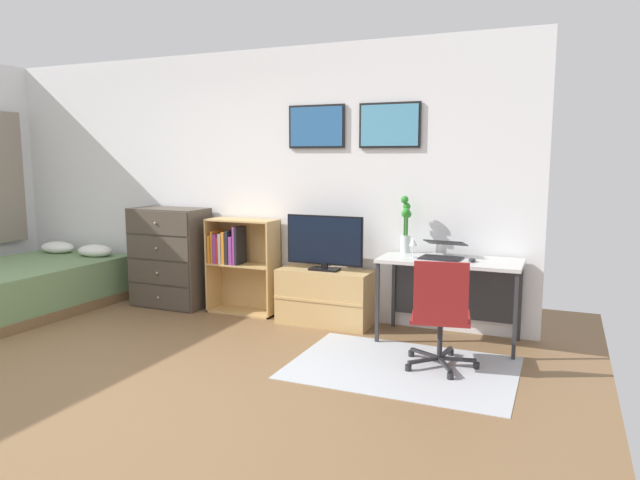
{
  "coord_description": "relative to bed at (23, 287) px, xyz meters",
  "views": [
    {
      "loc": [
        3.19,
        -2.88,
        1.61
      ],
      "look_at": [
        1.32,
        1.5,
        0.93
      ],
      "focal_mm": 32.31,
      "sensor_mm": 36.0,
      "label": 1
    }
  ],
  "objects": [
    {
      "name": "computer_mouse",
      "position": [
        4.55,
        0.65,
        0.5
      ],
      "size": [
        0.06,
        0.1,
        0.03
      ],
      "primitive_type": "ellipsoid",
      "color": "#262628",
      "rests_on": "desk"
    },
    {
      "name": "tv_stand",
      "position": [
        3.14,
        0.8,
        0.01
      ],
      "size": [
        0.91,
        0.41,
        0.54
      ],
      "color": "tan",
      "rests_on": "ground_plane"
    },
    {
      "name": "wine_glass",
      "position": [
        4.04,
        0.65,
        0.62
      ],
      "size": [
        0.07,
        0.07,
        0.18
      ],
      "color": "silver",
      "rests_on": "desk"
    },
    {
      "name": "ground_plane",
      "position": [
        2.05,
        -1.37,
        -0.25
      ],
      "size": [
        7.2,
        7.2,
        0.0
      ],
      "primitive_type": "plane",
      "color": "brown"
    },
    {
      "name": "television",
      "position": [
        3.14,
        0.78,
        0.55
      ],
      "size": [
        0.78,
        0.16,
        0.53
      ],
      "color": "black",
      "rests_on": "tv_stand"
    },
    {
      "name": "laptop",
      "position": [
        4.28,
        0.76,
        0.55
      ],
      "size": [
        0.38,
        0.4,
        0.16
      ],
      "rotation": [
        0.0,
        0.0,
        -0.08
      ],
      "color": "black",
      "rests_on": "desk"
    },
    {
      "name": "bed",
      "position": [
        0.0,
        0.0,
        0.0
      ],
      "size": [
        1.39,
        2.03,
        0.62
      ],
      "rotation": [
        0.0,
        0.0,
        -0.02
      ],
      "color": "brown",
      "rests_on": "ground_plane"
    },
    {
      "name": "wall_back_with_posters",
      "position": [
        2.06,
        1.06,
        1.1
      ],
      "size": [
        6.12,
        0.09,
        2.7
      ],
      "color": "white",
      "rests_on": "ground_plane"
    },
    {
      "name": "office_chair",
      "position": [
        4.42,
        -0.01,
        0.2
      ],
      "size": [
        0.58,
        0.57,
        0.86
      ],
      "rotation": [
        0.0,
        0.0,
        0.18
      ],
      "color": "#232326",
      "rests_on": "ground_plane"
    },
    {
      "name": "desk",
      "position": [
        4.35,
        0.79,
        0.35
      ],
      "size": [
        1.21,
        0.58,
        0.74
      ],
      "color": "silver",
      "rests_on": "ground_plane"
    },
    {
      "name": "dresser",
      "position": [
        1.32,
        0.79,
        0.28
      ],
      "size": [
        0.82,
        0.46,
        1.07
      ],
      "color": "#4C4238",
      "rests_on": "ground_plane"
    },
    {
      "name": "bookshelf",
      "position": [
        2.12,
        0.86,
        0.32
      ],
      "size": [
        0.74,
        0.3,
        0.98
      ],
      "color": "tan",
      "rests_on": "ground_plane"
    },
    {
      "name": "bamboo_vase",
      "position": [
        3.9,
        0.9,
        0.75
      ],
      "size": [
        0.1,
        0.1,
        0.53
      ],
      "color": "silver",
      "rests_on": "desk"
    },
    {
      "name": "area_rug",
      "position": [
        4.15,
        -0.08,
        -0.25
      ],
      "size": [
        1.7,
        1.2,
        0.01
      ],
      "primitive_type": "cube",
      "color": "#B2B7BC",
      "rests_on": "ground_plane"
    }
  ]
}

